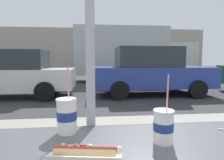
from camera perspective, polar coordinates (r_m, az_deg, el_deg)
ground_plane at (r=9.12m, az=-5.85°, el=-2.48°), size 60.00×60.00×0.00m
sidewalk_strip at (r=2.92m, az=-5.79°, el=-20.06°), size 16.00×2.80×0.14m
building_facade_far at (r=24.34m, az=-5.94°, el=8.81°), size 28.00×1.20×5.05m
soda_cup_left at (r=0.91m, az=14.80°, el=-12.84°), size 0.09×0.09×0.31m
soda_cup_right at (r=1.02m, az=-13.08°, el=-9.98°), size 0.10×0.10×0.33m
hotdog_tray_near at (r=0.78m, az=-7.89°, el=-20.23°), size 0.28×0.13×0.05m
parked_car_white at (r=7.80m, az=-27.53°, el=1.70°), size 4.46×1.88×1.68m
parked_car_blue at (r=7.57m, az=11.16°, el=2.56°), size 4.40×2.00×1.80m
box_truck at (r=12.17m, az=5.54°, el=7.85°), size 7.20×2.44×3.23m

